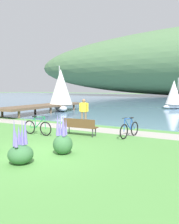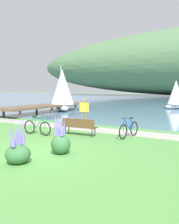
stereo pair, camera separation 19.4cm
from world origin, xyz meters
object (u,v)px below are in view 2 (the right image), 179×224
(bicycle_leaning_near_bench, at_px, (37,127))
(bicycle_beside_path, at_px, (129,129))
(person_at_shoreline, at_px, (84,110))
(sailboat_nearest_to_shore, at_px, (62,90))
(sailboat_far_off, at_px, (176,94))
(park_bench_near_camera, at_px, (79,125))

(bicycle_leaning_near_bench, height_order, bicycle_beside_path, same)
(person_at_shoreline, height_order, sailboat_nearest_to_shore, sailboat_nearest_to_shore)
(person_at_shoreline, distance_m, sailboat_nearest_to_shore, 9.58)
(person_at_shoreline, xyz_separation_m, sailboat_far_off, (2.96, 15.27, 0.73))
(sailboat_nearest_to_shore, bearing_deg, sailboat_far_off, 41.46)
(bicycle_leaning_near_bench, xyz_separation_m, sailboat_far_off, (3.46, 19.10, 1.31))
(bicycle_leaning_near_bench, bearing_deg, bicycle_beside_path, 21.51)
(sailboat_nearest_to_shore, bearing_deg, bicycle_leaning_near_bench, -59.76)
(sailboat_nearest_to_shore, height_order, sailboat_far_off, sailboat_nearest_to_shore)
(park_bench_near_camera, xyz_separation_m, bicycle_beside_path, (2.33, 0.84, -0.12))
(bicycle_beside_path, height_order, person_at_shoreline, person_at_shoreline)
(bicycle_leaning_near_bench, distance_m, bicycle_beside_path, 4.66)
(bicycle_leaning_near_bench, height_order, sailboat_nearest_to_shore, sailboat_nearest_to_shore)
(bicycle_beside_path, relative_size, person_at_shoreline, 1.03)
(park_bench_near_camera, height_order, bicycle_leaning_near_bench, bicycle_leaning_near_bench)
(bicycle_beside_path, bearing_deg, person_at_shoreline, 150.92)
(park_bench_near_camera, distance_m, person_at_shoreline, 3.35)
(bicycle_beside_path, relative_size, sailboat_far_off, 0.49)
(park_bench_near_camera, bearing_deg, bicycle_beside_path, 19.87)
(bicycle_leaning_near_bench, height_order, sailboat_far_off, sailboat_far_off)
(person_at_shoreline, bearing_deg, bicycle_beside_path, -29.08)
(sailboat_nearest_to_shore, relative_size, sailboat_far_off, 1.31)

